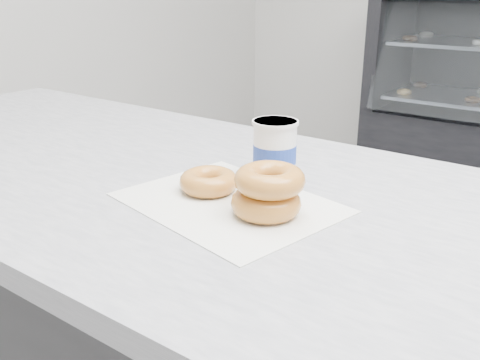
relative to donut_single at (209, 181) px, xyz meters
The scene contains 4 objects.
wax_paper 0.06m from the donut_single, 18.70° to the right, with size 0.34×0.26×0.00m, color silver.
donut_single is the anchor object (origin of this frame).
donut_stack 0.14m from the donut_single, ahead, with size 0.13×0.13×0.08m.
coffee_cup 0.14m from the donut_single, 63.83° to the left, with size 0.10×0.10×0.11m.
Camera 1 is at (0.11, -1.29, 1.24)m, focal length 40.00 mm.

